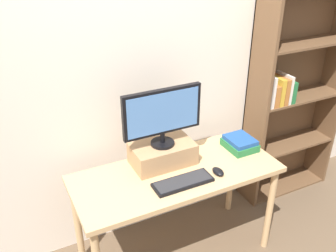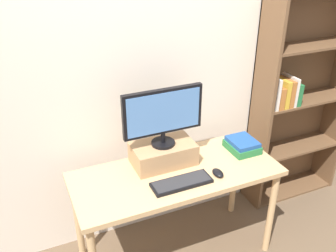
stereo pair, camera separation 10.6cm
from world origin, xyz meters
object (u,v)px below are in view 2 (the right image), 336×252
keyboard (182,183)px  book_stack (242,145)px  desk (176,183)px  bookshelf_unit (298,98)px  computer_mouse (218,173)px  riser_box (163,153)px  computer_monitor (163,114)px

keyboard → book_stack: book_stack is taller
desk → keyboard: size_ratio=3.58×
bookshelf_unit → keyboard: (-1.32, -0.47, -0.18)m
desk → computer_mouse: computer_mouse is taller
bookshelf_unit → computer_mouse: bearing=-155.7°
riser_box → computer_monitor: (0.00, -0.00, 0.31)m
desk → computer_monitor: computer_monitor is taller
desk → computer_monitor: 0.50m
computer_monitor → book_stack: computer_monitor is taller
bookshelf_unit → book_stack: bookshelf_unit is taller
computer_monitor → computer_mouse: size_ratio=5.36×
riser_box → keyboard: 0.29m
book_stack → keyboard: bearing=-161.4°
desk → keyboard: bearing=-100.9°
keyboard → computer_mouse: size_ratio=3.84×
computer_mouse → desk: bearing=148.5°
desk → computer_mouse: 0.30m
desk → book_stack: size_ratio=6.12×
desk → computer_monitor: bearing=104.9°
computer_monitor → keyboard: 0.46m
riser_box → keyboard: (0.01, -0.28, -0.06)m
computer_monitor → keyboard: computer_monitor is taller
computer_monitor → keyboard: bearing=-87.9°
bookshelf_unit → computer_mouse: (-1.05, -0.47, -0.17)m
bookshelf_unit → book_stack: 0.78m
desk → bookshelf_unit: bookshelf_unit is taller
computer_mouse → book_stack: book_stack is taller
bookshelf_unit → computer_monitor: (-1.33, -0.19, 0.19)m
keyboard → computer_mouse: 0.27m
keyboard → computer_monitor: bearing=92.1°
book_stack → bookshelf_unit: bearing=20.2°
desk → computer_monitor: size_ratio=2.56×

